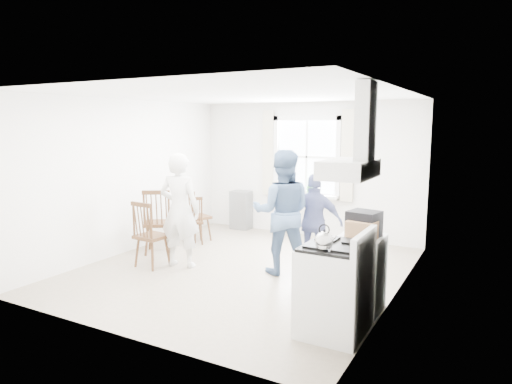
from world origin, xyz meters
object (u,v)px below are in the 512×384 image
low_cabinet (360,273)px  gas_stove (335,288)px  stereo_stack (364,224)px  windsor_chair_c (157,215)px  windsor_chair_b (146,228)px  person_left (180,210)px  person_right (315,222)px  person_mid (282,212)px  windsor_chair_a (193,215)px

low_cabinet → gas_stove: bearing=-95.7°
stereo_stack → windsor_chair_c: (-3.66, 0.69, -0.37)m
windsor_chair_b → windsor_chair_c: 0.73m
low_cabinet → person_left: 2.96m
person_left → person_right: (1.86, 0.86, -0.15)m
windsor_chair_c → person_mid: bearing=3.8°
windsor_chair_a → person_left: person_left is taller
stereo_stack → windsor_chair_a: size_ratio=0.43×
windsor_chair_a → windsor_chair_b: size_ratio=0.86×
stereo_stack → person_left: bearing=172.9°
person_mid → low_cabinet: bearing=125.7°
low_cabinet → person_right: size_ratio=0.62×
low_cabinet → person_mid: (-1.40, 0.81, 0.46)m
low_cabinet → person_left: (-2.91, 0.34, 0.43)m
person_right → windsor_chair_b: bearing=21.8°
windsor_chair_a → person_mid: 2.23m
person_right → windsor_chair_a: bearing=-12.1°
gas_stove → low_cabinet: (0.07, 0.70, -0.03)m
gas_stove → windsor_chair_c: size_ratio=1.00×
windsor_chair_b → windsor_chair_c: bearing=117.2°
windsor_chair_b → low_cabinet: bearing=-0.2°
low_cabinet → windsor_chair_a: low_cabinet is taller
gas_stove → stereo_stack: (0.10, 0.67, 0.57)m
gas_stove → windsor_chair_a: gas_stove is taller
windsor_chair_b → person_right: 2.55m
windsor_chair_a → windsor_chair_b: windsor_chair_b is taller
low_cabinet → windsor_chair_b: windsor_chair_b is taller
windsor_chair_c → windsor_chair_b: bearing=-62.8°
gas_stove → person_left: person_left is taller
person_mid → gas_stove: bearing=107.1°
gas_stove → person_mid: size_ratio=0.62×
stereo_stack → windsor_chair_a: (-3.53, 1.48, -0.50)m
gas_stove → person_right: person_right is taller
gas_stove → person_right: (-0.98, 1.90, 0.24)m
windsor_chair_c → person_left: (0.73, -0.32, 0.20)m
stereo_stack → person_right: 1.66m
windsor_chair_b → person_right: (2.25, 1.19, 0.09)m
windsor_chair_b → stereo_stack: bearing=-0.6°
windsor_chair_c → stereo_stack: bearing=-10.6°
windsor_chair_c → person_left: 0.82m
windsor_chair_a → stereo_stack: bearing=-22.8°
low_cabinet → windsor_chair_c: 3.70m
stereo_stack → person_mid: 1.66m
person_mid → windsor_chair_a: bearing=-41.4°
gas_stove → low_cabinet: size_ratio=1.24×
stereo_stack → person_right: person_right is taller
windsor_chair_b → person_mid: person_mid is taller
windsor_chair_b → windsor_chair_c: (-0.33, 0.65, 0.05)m
stereo_stack → person_mid: bearing=149.7°
windsor_chair_a → person_mid: person_mid is taller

